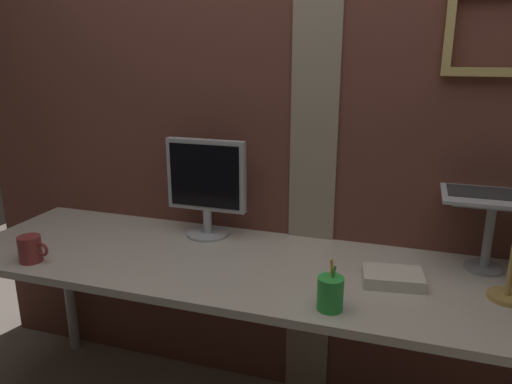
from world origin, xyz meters
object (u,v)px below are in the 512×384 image
monitor (206,182)px  laptop (494,176)px  pen_cup (330,293)px  coffee_mug (31,249)px

monitor → laptop: 1.10m
pen_cup → coffee_mug: (-1.13, -0.00, -0.00)m
monitor → coffee_mug: size_ratio=3.35×
monitor → laptop: size_ratio=1.21×
laptop → monitor: bearing=-176.2°
pen_cup → coffee_mug: bearing=-180.0°
laptop → coffee_mug: (-1.61, -0.53, -0.28)m
coffee_mug → laptop: bearing=18.1°
pen_cup → monitor: bearing=143.1°
monitor → pen_cup: (0.61, -0.46, -0.18)m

